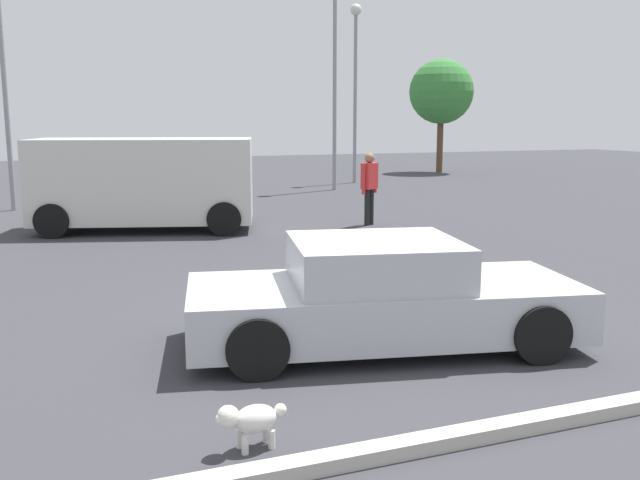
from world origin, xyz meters
TOP-DOWN VIEW (x-y plane):
  - ground_plane at (0.00, 0.00)m, footprint 80.00×80.00m
  - sedan_foreground at (0.03, -0.23)m, footprint 4.67×2.67m
  - dog at (-2.06, -2.17)m, footprint 0.59×0.25m
  - van_white at (-1.37, 9.32)m, footprint 5.30×3.39m
  - pedestrian at (3.81, 8.12)m, footprint 0.51×0.41m
  - parking_curb at (0.00, -2.69)m, footprint 9.48×0.20m
  - light_post_near at (6.26, 16.29)m, footprint 0.44×0.44m
  - light_post_mid at (8.13, 18.68)m, footprint 0.44×0.44m
  - light_post_far at (-4.42, 14.29)m, footprint 0.44×0.44m
  - tree_back_left at (14.23, 22.27)m, footprint 3.05×3.05m

SIDE VIEW (x-z plane):
  - ground_plane at x=0.00m, z-range 0.00..0.00m
  - parking_curb at x=0.00m, z-range 0.00..0.12m
  - dog at x=-2.06m, z-range 0.05..0.45m
  - sedan_foreground at x=0.03m, z-range -0.04..1.19m
  - pedestrian at x=3.81m, z-range 0.17..1.93m
  - van_white at x=-1.37m, z-range 0.09..2.21m
  - tree_back_left at x=14.23m, z-range 1.14..6.50m
  - light_post_mid at x=8.13m, z-range 1.19..8.17m
  - light_post_far at x=-4.42m, z-range 1.21..8.50m
  - light_post_near at x=6.26m, z-range 1.22..8.59m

